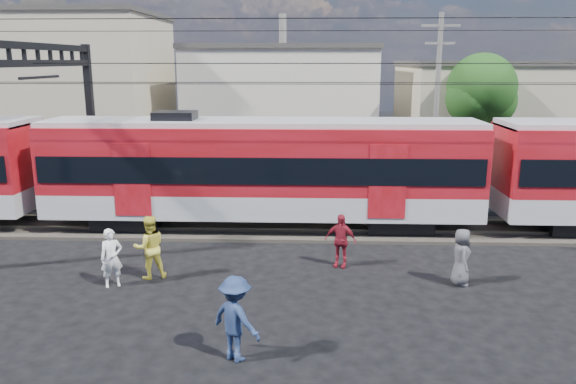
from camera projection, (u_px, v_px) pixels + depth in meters
The scene contains 16 objects.
ground at pixel (312, 325), 13.67m from camera, with size 120.00×120.00×0.00m, color black.
track_bed at pixel (312, 228), 21.44m from camera, with size 70.00×3.40×0.12m, color #2D2823.
rail_near at pixel (312, 231), 20.68m from camera, with size 70.00×0.12×0.12m, color #59544C.
rail_far at pixel (312, 220), 22.14m from camera, with size 70.00×0.12×0.12m, color #59544C.
commuter_train at pixel (268, 167), 20.97m from camera, with size 50.30×3.08×4.17m.
catenary at pixel (78, 93), 20.60m from camera, with size 70.00×9.30×7.52m.
building_west at pixel (51, 86), 36.59m from camera, with size 14.28×10.20×9.30m.
building_midwest at pixel (283, 99), 39.18m from camera, with size 12.24×12.24×7.30m.
building_mideast at pixel (531, 111), 35.77m from camera, with size 16.32×10.20×6.30m.
utility_pole_mid at pixel (437, 98), 27.00m from camera, with size 1.80×0.24×8.50m.
tree_near at pixel (484, 92), 29.86m from camera, with size 3.82×3.64×6.72m.
pedestrian_a at pixel (111, 258), 15.88m from camera, with size 0.62×0.41×1.70m, color white.
pedestrian_b at pixel (150, 247), 16.47m from camera, with size 0.92×0.72×1.90m, color #E0D346.
pedestrian_c at pixel (236, 319), 11.92m from camera, with size 1.22×0.70×1.89m, color navy.
pedestrian_d at pixel (340, 241), 17.41m from camera, with size 0.99×0.41×1.70m, color maroon.
pedestrian_e at pixel (461, 257), 16.00m from camera, with size 0.81×0.53×1.66m, color #4A4A4F.
Camera 1 is at (-0.11, -12.58, 6.29)m, focal length 35.00 mm.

